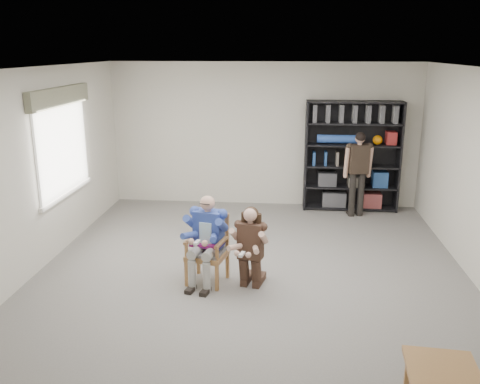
# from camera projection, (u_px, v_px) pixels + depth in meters

# --- Properties ---
(room_shell) EXTENTS (6.00, 7.00, 2.80)m
(room_shell) POSITION_uv_depth(u_px,v_px,m) (251.00, 179.00, 6.60)
(room_shell) COLOR beige
(room_shell) RESTS_ON ground
(floor) EXTENTS (6.00, 7.00, 0.01)m
(floor) POSITION_uv_depth(u_px,v_px,m) (250.00, 278.00, 6.98)
(floor) COLOR slate
(floor) RESTS_ON ground
(window_left) EXTENTS (0.16, 2.00, 1.75)m
(window_left) POSITION_uv_depth(u_px,v_px,m) (64.00, 144.00, 7.76)
(window_left) COLOR silver
(window_left) RESTS_ON room_shell
(armchair) EXTENTS (0.64, 0.63, 0.93)m
(armchair) POSITION_uv_depth(u_px,v_px,m) (207.00, 250.00, 6.73)
(armchair) COLOR #AB8242
(armchair) RESTS_ON floor
(seated_man) EXTENTS (0.67, 0.82, 1.21)m
(seated_man) POSITION_uv_depth(u_px,v_px,m) (207.00, 240.00, 6.69)
(seated_man) COLOR #274391
(seated_man) RESTS_ON floor
(kneeling_woman) EXTENTS (0.62, 0.83, 1.11)m
(kneeling_woman) POSITION_uv_depth(u_px,v_px,m) (250.00, 248.00, 6.54)
(kneeling_woman) COLOR #3A271B
(kneeling_woman) RESTS_ON floor
(bookshelf) EXTENTS (1.80, 0.38, 2.10)m
(bookshelf) POSITION_uv_depth(u_px,v_px,m) (352.00, 156.00, 9.69)
(bookshelf) COLOR black
(bookshelf) RESTS_ON floor
(standing_man) EXTENTS (0.53, 0.36, 1.59)m
(standing_man) POSITION_uv_depth(u_px,v_px,m) (358.00, 175.00, 9.34)
(standing_man) COLOR black
(standing_man) RESTS_ON floor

